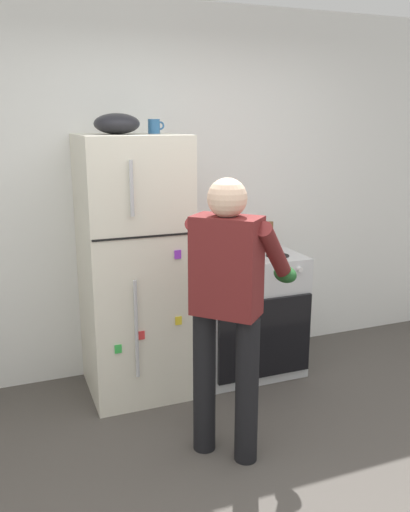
{
  "coord_description": "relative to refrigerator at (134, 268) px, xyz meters",
  "views": [
    {
      "loc": [
        -1.19,
        -1.93,
        1.89
      ],
      "look_at": [
        0.07,
        1.32,
        1.0
      ],
      "focal_mm": 37.73,
      "sensor_mm": 36.0,
      "label": 1
    }
  ],
  "objects": [
    {
      "name": "stove_range",
      "position": [
        0.86,
        -0.01,
        -0.44
      ],
      "size": [
        0.76,
        0.67,
        0.93
      ],
      "color": "silver",
      "rests_on": "ground"
    },
    {
      "name": "mixing_bowl",
      "position": [
        -0.08,
        0.0,
        0.96
      ],
      "size": [
        0.29,
        0.29,
        0.13
      ],
      "primitive_type": "ellipsoid",
      "color": "black",
      "rests_on": "refrigerator"
    },
    {
      "name": "person_cook",
      "position": [
        0.3,
        -0.95,
        0.06
      ],
      "size": [
        0.71,
        0.74,
        1.6
      ],
      "color": "black",
      "rests_on": "ground"
    },
    {
      "name": "coffee_mug",
      "position": [
        0.18,
        0.05,
        0.95
      ],
      "size": [
        0.11,
        0.08,
        0.1
      ],
      "color": "#2D6093",
      "rests_on": "refrigerator"
    },
    {
      "name": "kitchen_wall_back",
      "position": [
        0.36,
        0.38,
        0.45
      ],
      "size": [
        6.0,
        0.1,
        2.7
      ],
      "primitive_type": "cube",
      "color": "white",
      "rests_on": "ground"
    },
    {
      "name": "red_pot",
      "position": [
        0.7,
        -0.05,
        0.09
      ],
      "size": [
        0.37,
        0.27,
        0.13
      ],
      "color": "red",
      "rests_on": "stove_range"
    },
    {
      "name": "pepper_mill",
      "position": [
        1.16,
        0.2,
        0.12
      ],
      "size": [
        0.05,
        0.05,
        0.18
      ],
      "primitive_type": "cylinder",
      "color": "brown",
      "rests_on": "stove_range"
    },
    {
      "name": "refrigerator",
      "position": [
        0.0,
        0.0,
        0.0
      ],
      "size": [
        0.68,
        0.72,
        1.79
      ],
      "color": "silver",
      "rests_on": "ground"
    }
  ]
}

